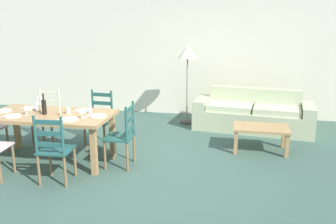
{
  "coord_description": "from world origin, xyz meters",
  "views": [
    {
      "loc": [
        1.43,
        -4.7,
        2.12
      ],
      "look_at": [
        0.41,
        0.47,
        0.75
      ],
      "focal_mm": 37.74,
      "sensor_mm": 36.0,
      "label": 1
    }
  ],
  "objects_px": {
    "dining_chair_far_right": "(100,119)",
    "dining_chair_near_right": "(54,149)",
    "coffee_table": "(261,130)",
    "dining_chair_head_east": "(123,135)",
    "dining_chair_far_left": "(48,117)",
    "wine_glass_near_right": "(82,111)",
    "standing_lamp": "(188,56)",
    "dining_table": "(50,119)",
    "wine_glass_far_right": "(90,106)",
    "wine_bottle": "(44,107)",
    "coffee_cup_primary": "(68,111)",
    "couch": "(253,115)",
    "wine_glass_near_left": "(26,108)",
    "wine_glass_far_left": "(36,104)"
  },
  "relations": [
    {
      "from": "wine_glass_far_right",
      "to": "standing_lamp",
      "type": "xyz_separation_m",
      "value": [
        1.16,
        2.32,
        0.55
      ]
    },
    {
      "from": "dining_chair_far_right",
      "to": "standing_lamp",
      "type": "relative_size",
      "value": 0.59
    },
    {
      "from": "wine_glass_far_right",
      "to": "couch",
      "type": "distance_m",
      "value": 3.35
    },
    {
      "from": "dining_chair_far_left",
      "to": "wine_glass_far_right",
      "type": "relative_size",
      "value": 5.96
    },
    {
      "from": "dining_chair_far_left",
      "to": "wine_glass_near_left",
      "type": "xyz_separation_m",
      "value": [
        0.17,
        -0.87,
        0.38
      ]
    },
    {
      "from": "wine_glass_far_left",
      "to": "wine_glass_far_right",
      "type": "distance_m",
      "value": 0.89
    },
    {
      "from": "wine_glass_near_right",
      "to": "wine_bottle",
      "type": "bearing_deg",
      "value": 170.51
    },
    {
      "from": "dining_table",
      "to": "wine_glass_near_right",
      "type": "height_order",
      "value": "wine_glass_near_right"
    },
    {
      "from": "dining_table",
      "to": "dining_chair_head_east",
      "type": "relative_size",
      "value": 1.98
    },
    {
      "from": "couch",
      "to": "dining_chair_head_east",
      "type": "bearing_deg",
      "value": -130.98
    },
    {
      "from": "wine_bottle",
      "to": "wine_glass_far_right",
      "type": "relative_size",
      "value": 1.96
    },
    {
      "from": "standing_lamp",
      "to": "dining_table",
      "type": "bearing_deg",
      "value": -125.6
    },
    {
      "from": "dining_table",
      "to": "wine_glass_near_left",
      "type": "xyz_separation_m",
      "value": [
        -0.31,
        -0.12,
        0.2
      ]
    },
    {
      "from": "dining_chair_far_left",
      "to": "dining_chair_head_east",
      "type": "relative_size",
      "value": 1.0
    },
    {
      "from": "dining_chair_far_left",
      "to": "wine_glass_near_right",
      "type": "height_order",
      "value": "dining_chair_far_left"
    },
    {
      "from": "dining_chair_far_right",
      "to": "wine_bottle",
      "type": "distance_m",
      "value": 1.06
    },
    {
      "from": "dining_chair_near_right",
      "to": "coffee_table",
      "type": "height_order",
      "value": "dining_chair_near_right"
    },
    {
      "from": "dining_chair_far_right",
      "to": "dining_chair_near_right",
      "type": "bearing_deg",
      "value": -91.27
    },
    {
      "from": "wine_glass_far_left",
      "to": "coffee_table",
      "type": "height_order",
      "value": "wine_glass_far_left"
    },
    {
      "from": "dining_chair_far_left",
      "to": "couch",
      "type": "height_order",
      "value": "dining_chair_far_left"
    },
    {
      "from": "coffee_table",
      "to": "dining_chair_head_east",
      "type": "bearing_deg",
      "value": -152.89
    },
    {
      "from": "dining_chair_near_right",
      "to": "coffee_cup_primary",
      "type": "height_order",
      "value": "dining_chair_near_right"
    },
    {
      "from": "dining_chair_far_right",
      "to": "couch",
      "type": "xyz_separation_m",
      "value": [
        2.64,
        1.48,
        -0.19
      ]
    },
    {
      "from": "dining_chair_head_east",
      "to": "wine_glass_far_right",
      "type": "xyz_separation_m",
      "value": [
        -0.55,
        0.13,
        0.38
      ]
    },
    {
      "from": "dining_chair_far_left",
      "to": "dining_chair_head_east",
      "type": "height_order",
      "value": "same"
    },
    {
      "from": "wine_glass_far_right",
      "to": "dining_table",
      "type": "bearing_deg",
      "value": -167.37
    },
    {
      "from": "dining_chair_head_east",
      "to": "standing_lamp",
      "type": "xyz_separation_m",
      "value": [
        0.61,
        2.45,
        0.93
      ]
    },
    {
      "from": "wine_glass_near_left",
      "to": "wine_glass_far_left",
      "type": "xyz_separation_m",
      "value": [
        0.01,
        0.26,
        0.0
      ]
    },
    {
      "from": "coffee_cup_primary",
      "to": "standing_lamp",
      "type": "height_order",
      "value": "standing_lamp"
    },
    {
      "from": "dining_chair_far_right",
      "to": "coffee_table",
      "type": "relative_size",
      "value": 1.07
    },
    {
      "from": "wine_glass_near_right",
      "to": "standing_lamp",
      "type": "bearing_deg",
      "value": 66.2
    },
    {
      "from": "dining_chair_far_right",
      "to": "wine_glass_near_left",
      "type": "distance_m",
      "value": 1.26
    },
    {
      "from": "dining_chair_head_east",
      "to": "wine_glass_near_right",
      "type": "xyz_separation_m",
      "value": [
        -0.54,
        -0.15,
        0.38
      ]
    },
    {
      "from": "coffee_table",
      "to": "dining_chair_far_right",
      "type": "bearing_deg",
      "value": -174.5
    },
    {
      "from": "wine_glass_far_right",
      "to": "coffee_table",
      "type": "relative_size",
      "value": 0.18
    },
    {
      "from": "wine_glass_near_left",
      "to": "wine_bottle",
      "type": "bearing_deg",
      "value": 19.07
    },
    {
      "from": "dining_chair_far_right",
      "to": "wine_bottle",
      "type": "relative_size",
      "value": 3.04
    },
    {
      "from": "wine_bottle",
      "to": "dining_chair_near_right",
      "type": "bearing_deg",
      "value": -53.74
    },
    {
      "from": "wine_bottle",
      "to": "wine_glass_near_right",
      "type": "xyz_separation_m",
      "value": [
        0.67,
        -0.11,
        -0.01
      ]
    },
    {
      "from": "wine_glass_far_left",
      "to": "coffee_table",
      "type": "xyz_separation_m",
      "value": [
        3.49,
        0.91,
        -0.51
      ]
    },
    {
      "from": "dining_chair_far_right",
      "to": "wine_glass_near_right",
      "type": "bearing_deg",
      "value": -82.09
    },
    {
      "from": "dining_table",
      "to": "dining_chair_near_right",
      "type": "bearing_deg",
      "value": -58.4
    },
    {
      "from": "couch",
      "to": "coffee_cup_primary",
      "type": "bearing_deg",
      "value": -142.29
    },
    {
      "from": "dining_chair_near_right",
      "to": "couch",
      "type": "height_order",
      "value": "dining_chair_near_right"
    },
    {
      "from": "dining_chair_far_right",
      "to": "wine_bottle",
      "type": "xyz_separation_m",
      "value": [
        -0.54,
        -0.83,
        0.39
      ]
    },
    {
      "from": "wine_bottle",
      "to": "wine_glass_near_right",
      "type": "distance_m",
      "value": 0.68
    },
    {
      "from": "dining_chair_head_east",
      "to": "standing_lamp",
      "type": "distance_m",
      "value": 2.69
    },
    {
      "from": "wine_glass_far_left",
      "to": "couch",
      "type": "xyz_separation_m",
      "value": [
        3.41,
        2.13,
        -0.57
      ]
    },
    {
      "from": "coffee_cup_primary",
      "to": "coffee_table",
      "type": "relative_size",
      "value": 0.1
    },
    {
      "from": "dining_table",
      "to": "coffee_table",
      "type": "xyz_separation_m",
      "value": [
        3.2,
        1.05,
        -0.31
      ]
    }
  ]
}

